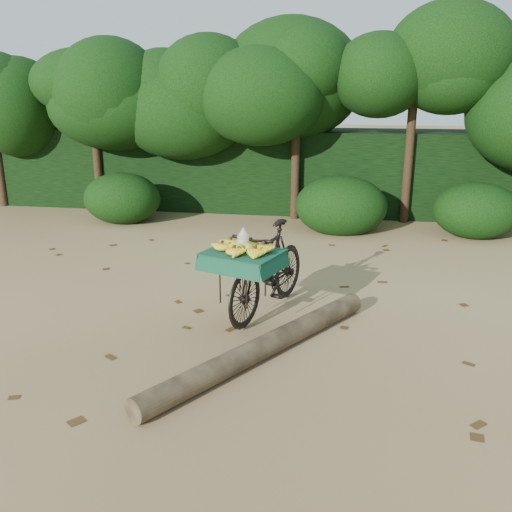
# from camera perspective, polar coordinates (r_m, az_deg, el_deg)

# --- Properties ---
(ground) EXTENTS (80.00, 80.00, 0.00)m
(ground) POSITION_cam_1_polar(r_m,az_deg,el_deg) (6.89, -4.79, -5.57)
(ground) COLOR tan
(ground) RESTS_ON ground
(vendor_bicycle) EXTENTS (1.24, 1.97, 1.12)m
(vendor_bicycle) POSITION_cam_1_polar(r_m,az_deg,el_deg) (6.58, 1.16, -1.29)
(vendor_bicycle) COLOR black
(vendor_bicycle) RESTS_ON ground
(fallen_log) EXTENTS (1.97, 2.88, 0.24)m
(fallen_log) POSITION_cam_1_polar(r_m,az_deg,el_deg) (5.66, 1.02, -9.44)
(fallen_log) COLOR brown
(fallen_log) RESTS_ON ground
(hedge_backdrop) EXTENTS (26.00, 1.80, 1.80)m
(hedge_backdrop) POSITION_cam_1_polar(r_m,az_deg,el_deg) (12.68, 2.37, 9.09)
(hedge_backdrop) COLOR black
(hedge_backdrop) RESTS_ON ground
(tree_row) EXTENTS (14.50, 2.00, 4.00)m
(tree_row) POSITION_cam_1_polar(r_m,az_deg,el_deg) (11.89, -1.30, 13.91)
(tree_row) COLOR black
(tree_row) RESTS_ON ground
(bush_clumps) EXTENTS (8.80, 1.70, 0.90)m
(bush_clumps) POSITION_cam_1_polar(r_m,az_deg,el_deg) (10.74, 3.56, 5.20)
(bush_clumps) COLOR black
(bush_clumps) RESTS_ON ground
(leaf_litter) EXTENTS (7.00, 7.30, 0.01)m
(leaf_litter) POSITION_cam_1_polar(r_m,az_deg,el_deg) (7.48, -3.54, -3.66)
(leaf_litter) COLOR #462C12
(leaf_litter) RESTS_ON ground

